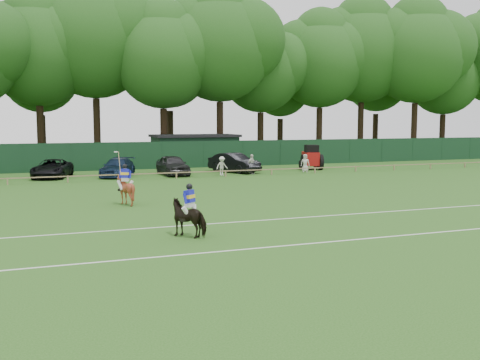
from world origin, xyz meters
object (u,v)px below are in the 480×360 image
spectator_left (222,166)px  tractor (311,158)px  spectator_right (305,163)px  utility_shed (195,150)px  hatch_grey (173,165)px  horse_dark (190,218)px  sedan_navy (118,167)px  suv_black (52,169)px  horse_chestnut (125,190)px  spectator_mid (252,164)px  estate_black (234,163)px

spectator_left → tractor: (9.31, 2.23, 0.29)m
spectator_right → utility_shed: bearing=146.3°
hatch_grey → spectator_right: bearing=-10.3°
horse_dark → spectator_left: size_ratio=1.12×
sedan_navy → spectator_left: size_ratio=3.25×
utility_shed → suv_black: bearing=-150.0°
horse_chestnut → sedan_navy: (1.91, 15.20, -0.07)m
sedan_navy → spectator_mid: bearing=12.1°
horse_dark → horse_chestnut: 9.10m
sedan_navy → spectator_mid: (10.68, -1.92, 0.10)m
spectator_mid → spectator_right: (5.01, 0.05, -0.05)m
hatch_grey → estate_black: size_ratio=0.95×
spectator_left → spectator_right: bearing=-7.7°
suv_black → utility_shed: 16.05m
horse_dark → spectator_right: 27.90m
spectator_left → spectator_mid: (2.63, 0.07, 0.06)m
horse_chestnut → spectator_left: bearing=-102.6°
horse_dark → suv_black: bearing=-122.9°
spectator_mid → tractor: (6.69, 2.16, 0.24)m
spectator_left → spectator_right: (7.63, 0.12, 0.01)m
sedan_navy → spectator_left: bearing=8.4°
spectator_mid → horse_dark: bearing=-151.8°
hatch_grey → utility_shed: 10.25m
sedan_navy → tractor: size_ratio=1.63×
estate_black → spectator_left: estate_black is taller
spectator_left → hatch_grey: bearing=146.2°
estate_black → spectator_mid: bearing=-93.0°
sedan_navy → suv_black: bearing=-167.6°
spectator_mid → spectator_right: 5.01m
horse_dark → tractor: bearing=-168.6°
sedan_navy → spectator_mid: size_ratio=3.03×
tractor → spectator_left: bearing=-150.6°
hatch_grey → utility_shed: utility_shed is taller
horse_dark → spectator_left: 24.02m
suv_black → tractor: bearing=14.6°
suv_black → sedan_navy: 4.98m
horse_chestnut → tractor: 24.71m
suv_black → estate_black: 14.84m
horse_chestnut → tractor: bearing=-116.9°
horse_dark → spectator_right: spectator_right is taller
suv_black → sedan_navy: (4.90, -0.86, 0.01)m
utility_shed → spectator_mid: bearing=-81.0°
horse_chestnut → hatch_grey: (6.32, 14.93, 0.02)m
spectator_mid → tractor: bearing=-16.4°
horse_chestnut → suv_black: horse_chestnut is taller
horse_chestnut → tractor: tractor is taller
horse_chestnut → spectator_right: 22.09m
horse_chestnut → estate_black: (11.83, 15.32, 0.03)m
hatch_grey → tractor: (12.97, 0.51, 0.25)m
spectator_right → utility_shed: utility_shed is taller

